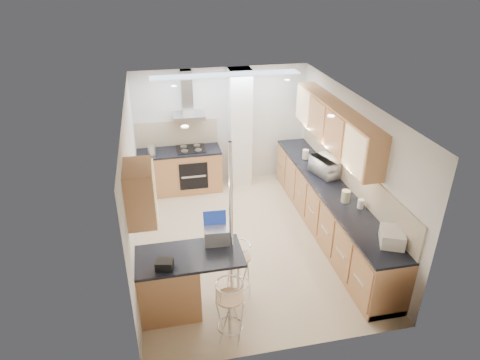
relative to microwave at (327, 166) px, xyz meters
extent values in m
plane|color=#D4B58D|center=(-1.58, -0.45, -1.08)|extent=(4.80, 4.80, 0.00)
cube|color=silver|center=(-1.58, 1.95, 0.17)|extent=(3.60, 0.04, 2.50)
cube|color=silver|center=(-1.58, -2.85, 0.17)|extent=(3.60, 0.04, 2.50)
cube|color=silver|center=(-3.38, -0.45, 0.17)|extent=(0.04, 4.80, 2.50)
cube|color=silver|center=(0.22, -0.45, 0.17)|extent=(0.04, 4.80, 2.50)
cube|color=white|center=(-1.58, -0.45, 1.42)|extent=(3.60, 4.80, 0.02)
cube|color=#BA804A|center=(0.05, -0.05, 0.80)|extent=(0.34, 3.00, 0.72)
cube|color=#BA804A|center=(-3.21, -1.80, 0.80)|extent=(0.34, 0.62, 0.72)
cube|color=beige|center=(0.20, -0.45, 0.10)|extent=(0.03, 4.40, 0.56)
cube|color=beige|center=(-2.53, 1.93, 0.10)|extent=(1.70, 0.03, 0.56)
cube|color=white|center=(-1.23, 1.75, 0.17)|extent=(0.45, 0.40, 2.50)
cube|color=#ADAFB2|center=(-2.28, 1.70, 0.54)|extent=(0.62, 0.48, 0.08)
cube|color=#ADAFB2|center=(-2.28, 1.84, 0.98)|extent=(0.22, 0.20, 0.88)
cylinder|color=silver|center=(-2.11, -1.90, 0.17)|extent=(0.05, 0.05, 2.50)
cube|color=black|center=(-2.28, 1.34, -0.63)|extent=(0.58, 0.02, 0.58)
cube|color=black|center=(-2.28, 1.65, -0.16)|extent=(0.58, 0.50, 0.02)
cube|color=tan|center=(-1.58, 1.35, 1.40)|extent=(2.80, 0.35, 0.02)
cube|color=#BA804A|center=(-0.08, -0.45, -0.64)|extent=(0.60, 4.40, 0.88)
cube|color=black|center=(-0.08, -0.45, -0.18)|extent=(0.63, 4.40, 0.04)
cube|color=#BA804A|center=(-2.53, 1.65, -0.64)|extent=(1.70, 0.60, 0.88)
cube|color=black|center=(-2.53, 1.65, -0.18)|extent=(1.70, 0.63, 0.04)
cube|color=#BA804A|center=(-2.71, -1.90, -0.63)|extent=(1.35, 0.62, 0.90)
cube|color=black|center=(-2.71, -1.90, -0.16)|extent=(1.47, 0.72, 0.04)
imported|color=white|center=(0.00, 0.00, 0.00)|extent=(0.54, 0.67, 0.32)
cube|color=#9A9DA1|center=(-2.28, -1.69, -0.03)|extent=(0.34, 0.27, 0.23)
cube|color=black|center=(-3.01, -2.11, -0.08)|extent=(0.25, 0.20, 0.12)
cylinder|color=beige|center=(-0.14, 0.73, -0.07)|extent=(0.16, 0.16, 0.18)
cylinder|color=beige|center=(-0.11, 0.03, -0.08)|extent=(0.12, 0.12, 0.17)
cylinder|color=#B7B693|center=(-0.07, -0.99, -0.06)|extent=(0.16, 0.16, 0.20)
cylinder|color=white|center=(0.08, -1.22, -0.09)|extent=(0.11, 0.11, 0.15)
cube|color=beige|center=(0.07, -2.18, -0.06)|extent=(0.44, 0.48, 0.21)
cylinder|color=#ADAFB2|center=(-3.07, 1.48, -0.05)|extent=(0.16, 0.16, 0.22)
camera|label=1|loc=(-2.96, -6.47, 3.32)|focal=32.00mm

